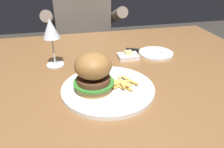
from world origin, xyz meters
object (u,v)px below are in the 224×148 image
(main_plate, at_px, (108,89))
(burger_sandwich, at_px, (93,72))
(wine_glass, at_px, (51,31))
(butter_dish, at_px, (128,56))
(diner_person, at_px, (84,45))
(bread_plate, at_px, (156,53))
(table_knife, at_px, (145,51))

(main_plate, xyz_separation_m, burger_sandwich, (-0.05, -0.00, 0.07))
(main_plate, relative_size, wine_glass, 1.60)
(main_plate, height_order, butter_dish, butter_dish)
(diner_person, bearing_deg, bread_plate, -68.30)
(wine_glass, bearing_deg, main_plate, -54.00)
(burger_sandwich, bearing_deg, main_plate, 3.32)
(burger_sandwich, xyz_separation_m, bread_plate, (0.32, 0.25, -0.07))
(butter_dish, xyz_separation_m, diner_person, (-0.13, 0.68, -0.19))
(bread_plate, relative_size, butter_dish, 1.78)
(bread_plate, bearing_deg, wine_glass, -178.06)
(main_plate, relative_size, table_knife, 1.51)
(table_knife, distance_m, butter_dish, 0.10)
(bread_plate, bearing_deg, burger_sandwich, -141.62)
(wine_glass, bearing_deg, diner_person, 75.15)
(main_plate, height_order, wine_glass, wine_glass)
(bread_plate, height_order, table_knife, table_knife)
(bread_plate, xyz_separation_m, butter_dish, (-0.14, -0.02, 0.01))
(butter_dish, bearing_deg, table_knife, 22.59)
(burger_sandwich, bearing_deg, wine_glass, 117.58)
(diner_person, bearing_deg, wine_glass, -104.85)
(bread_plate, bearing_deg, main_plate, -137.47)
(wine_glass, relative_size, butter_dish, 2.21)
(burger_sandwich, distance_m, wine_glass, 0.28)
(burger_sandwich, bearing_deg, bread_plate, 38.38)
(wine_glass, distance_m, diner_person, 0.77)
(bread_plate, height_order, butter_dish, butter_dish)
(main_plate, xyz_separation_m, bread_plate, (0.27, 0.25, -0.00))
(wine_glass, height_order, butter_dish, wine_glass)
(main_plate, distance_m, wine_glass, 0.32)
(bread_plate, bearing_deg, table_knife, 157.80)
(diner_person, bearing_deg, burger_sandwich, -93.47)
(butter_dish, bearing_deg, diner_person, 100.64)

